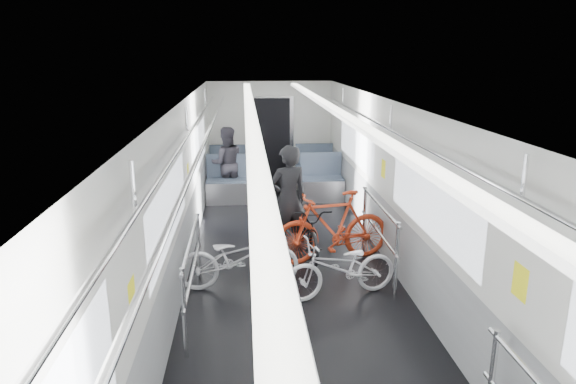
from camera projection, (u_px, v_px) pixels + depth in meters
name	position (u px, v px, depth m)	size (l,w,h in m)	color
car_shell	(289.00, 189.00, 7.53)	(3.02, 14.01, 2.41)	black
bike_left_far	(239.00, 258.00, 6.83)	(0.56, 1.62, 0.85)	#BBBBC0
bike_right_mid	(341.00, 268.00, 6.56)	(0.53, 1.53, 0.80)	silver
bike_right_far	(332.00, 227.00, 7.65)	(0.51, 1.82, 1.09)	#BC3417
bike_aisle	(308.00, 229.00, 7.98)	(0.55, 1.58, 0.83)	black
person_standing	(288.00, 200.00, 7.93)	(0.63, 0.41, 1.72)	black
person_seated	(226.00, 163.00, 10.91)	(0.76, 0.59, 1.56)	#2F2C34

